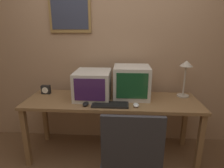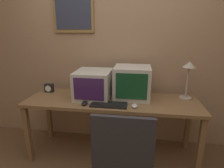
% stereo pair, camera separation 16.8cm
% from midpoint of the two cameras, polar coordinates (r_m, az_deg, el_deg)
% --- Properties ---
extents(wall_back, '(8.00, 0.08, 2.60)m').
position_cam_midpoint_polar(wall_back, '(2.53, -1.38, 10.72)').
color(wall_back, tan).
rests_on(wall_back, ground_plane).
extents(desk, '(2.03, 0.63, 0.75)m').
position_cam_midpoint_polar(desk, '(2.26, -2.14, -6.64)').
color(desk, olive).
rests_on(desk, ground_plane).
extents(monitor_left, '(0.41, 0.46, 0.33)m').
position_cam_midpoint_polar(monitor_left, '(2.26, -7.96, -0.20)').
color(monitor_left, beige).
rests_on(monitor_left, desk).
extents(monitor_right, '(0.42, 0.39, 0.38)m').
position_cam_midpoint_polar(monitor_right, '(2.25, 3.84, 0.60)').
color(monitor_right, beige).
rests_on(monitor_right, desk).
extents(keyboard_main, '(0.40, 0.16, 0.03)m').
position_cam_midpoint_polar(keyboard_main, '(2.05, -2.91, -6.33)').
color(keyboard_main, black).
rests_on(keyboard_main, desk).
extents(mouse_near_keyboard, '(0.06, 0.10, 0.03)m').
position_cam_midpoint_polar(mouse_near_keyboard, '(2.03, 5.00, -6.44)').
color(mouse_near_keyboard, silver).
rests_on(mouse_near_keyboard, desk).
extents(mouse_far_corner, '(0.07, 0.12, 0.04)m').
position_cam_midpoint_polar(mouse_far_corner, '(2.09, -10.34, -6.00)').
color(mouse_far_corner, black).
rests_on(mouse_far_corner, desk).
extents(desk_clock, '(0.11, 0.07, 0.11)m').
position_cam_midpoint_polar(desk_clock, '(2.58, -21.27, -1.61)').
color(desk_clock, black).
rests_on(desk_clock, desk).
extents(desk_lamp, '(0.15, 0.15, 0.45)m').
position_cam_midpoint_polar(desk_lamp, '(2.38, 19.69, 4.01)').
color(desk_lamp, '#B2A899').
rests_on(desk_lamp, desk).
extents(office_chair, '(0.52, 0.52, 0.97)m').
position_cam_midpoint_polar(office_chair, '(1.76, 2.67, -24.02)').
color(office_chair, black).
rests_on(office_chair, ground_plane).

